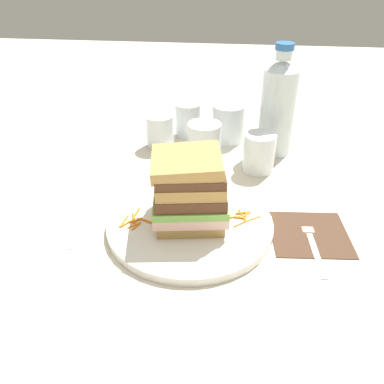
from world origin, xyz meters
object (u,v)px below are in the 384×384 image
at_px(juice_glass, 259,155).
at_px(empty_tumbler_0, 160,131).
at_px(water_bottle, 278,107).
at_px(sandwich, 190,191).
at_px(knife, 89,216).
at_px(empty_tumbler_2, 204,143).
at_px(empty_tumbler_1, 228,123).
at_px(main_plate, 190,224).
at_px(napkin_dark, 309,233).
at_px(empty_tumbler_3, 188,120).
at_px(fork, 312,240).

distance_m(juice_glass, empty_tumbler_0, 0.25).
bearing_deg(water_bottle, sandwich, -116.56).
distance_m(knife, empty_tumbler_2, 0.31).
xyz_separation_m(knife, empty_tumbler_1, (0.24, 0.36, 0.05)).
distance_m(juice_glass, empty_tumbler_2, 0.12).
bearing_deg(main_plate, napkin_dark, 1.21).
height_order(main_plate, napkin_dark, main_plate).
height_order(napkin_dark, juice_glass, juice_glass).
xyz_separation_m(main_plate, sandwich, (-0.00, 0.00, 0.07)).
height_order(sandwich, knife, sandwich).
distance_m(main_plate, empty_tumbler_1, 0.38).
relative_size(main_plate, empty_tumbler_3, 3.38).
xyz_separation_m(fork, water_bottle, (-0.05, 0.34, 0.11)).
relative_size(main_plate, empty_tumbler_1, 3.12).
distance_m(napkin_dark, empty_tumbler_3, 0.47).
xyz_separation_m(main_plate, empty_tumbler_2, (0.00, 0.25, 0.04)).
xyz_separation_m(napkin_dark, fork, (0.00, -0.02, 0.00)).
bearing_deg(juice_glass, water_bottle, 68.34).
distance_m(main_plate, sandwich, 0.07).
bearing_deg(fork, empty_tumbler_2, 127.74).
relative_size(napkin_dark, empty_tumbler_1, 1.42).
relative_size(fork, empty_tumbler_3, 1.94).
xyz_separation_m(juice_glass, empty_tumbler_2, (-0.12, 0.02, 0.01)).
distance_m(sandwich, empty_tumbler_1, 0.38).
relative_size(napkin_dark, water_bottle, 0.53).
bearing_deg(empty_tumbler_3, juice_glass, -43.57).
bearing_deg(empty_tumbler_0, empty_tumbler_1, 18.03).
relative_size(main_plate, empty_tumbler_0, 3.66).
bearing_deg(empty_tumbler_1, empty_tumbler_0, -161.97).
height_order(napkin_dark, knife, same).
distance_m(sandwich, napkin_dark, 0.22).
bearing_deg(empty_tumbler_3, water_bottle, -18.09).
height_order(sandwich, empty_tumbler_3, sandwich).
relative_size(napkin_dark, knife, 0.66).
relative_size(juice_glass, empty_tumbler_2, 0.90).
distance_m(sandwich, water_bottle, 0.36).
bearing_deg(empty_tumbler_0, juice_glass, -21.99).
distance_m(knife, empty_tumbler_1, 0.44).
height_order(main_plate, knife, main_plate).
xyz_separation_m(water_bottle, empty_tumbler_2, (-0.16, -0.07, -0.07)).
distance_m(main_plate, knife, 0.19).
bearing_deg(empty_tumbler_3, empty_tumbler_0, -129.51).
distance_m(fork, water_bottle, 0.36).
distance_m(juice_glass, empty_tumbler_1, 0.16).
distance_m(water_bottle, empty_tumbler_2, 0.19).
bearing_deg(water_bottle, napkin_dark, -81.82).
bearing_deg(water_bottle, fork, -82.06).
bearing_deg(empty_tumbler_0, main_plate, -70.75).
xyz_separation_m(sandwich, water_bottle, (0.16, 0.32, 0.04)).
xyz_separation_m(fork, juice_glass, (-0.09, 0.24, 0.03)).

